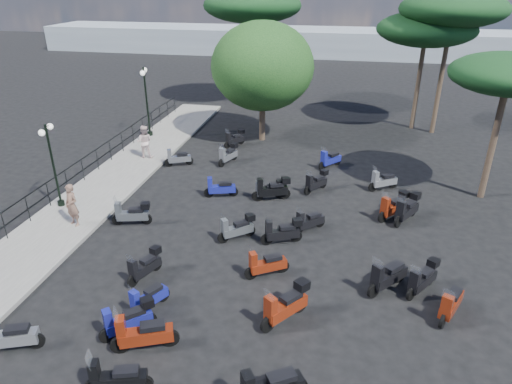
% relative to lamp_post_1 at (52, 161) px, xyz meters
% --- Properties ---
extents(ground, '(120.00, 120.00, 0.00)m').
position_rel_lamp_post_1_xyz_m(ground, '(7.38, -0.88, -2.22)').
color(ground, black).
rests_on(ground, ground).
extents(sidewalk, '(3.00, 30.00, 0.15)m').
position_rel_lamp_post_1_xyz_m(sidewalk, '(0.88, 2.12, -2.14)').
color(sidewalk, slate).
rests_on(sidewalk, ground).
extents(railing, '(0.04, 26.04, 1.10)m').
position_rel_lamp_post_1_xyz_m(railing, '(-0.42, 1.92, -1.32)').
color(railing, black).
rests_on(railing, sidewalk).
extents(lamp_post_1, '(0.42, 1.05, 3.63)m').
position_rel_lamp_post_1_xyz_m(lamp_post_1, '(0.00, 0.00, 0.00)').
color(lamp_post_1, black).
rests_on(lamp_post_1, sidewalk).
extents(lamp_post_2, '(0.56, 1.18, 4.14)m').
position_rel_lamp_post_1_xyz_m(lamp_post_2, '(-0.07, 9.64, 0.29)').
color(lamp_post_2, black).
rests_on(lamp_post_2, sidewalk).
extents(woman, '(0.74, 0.61, 1.73)m').
position_rel_lamp_post_1_xyz_m(woman, '(1.51, -1.39, -1.20)').
color(woman, brown).
rests_on(woman, sidewalk).
extents(pedestrian_far, '(0.96, 0.80, 1.78)m').
position_rel_lamp_post_1_xyz_m(pedestrian_far, '(1.21, 6.09, -1.18)').
color(pedestrian_far, beige).
rests_on(pedestrian_far, sidewalk).
extents(scooter_0, '(1.62, 0.82, 1.35)m').
position_rel_lamp_post_1_xyz_m(scooter_0, '(3.42, -7.73, -1.75)').
color(scooter_0, black).
rests_on(scooter_0, ground).
extents(scooter_1, '(1.31, 1.23, 1.30)m').
position_rel_lamp_post_1_xyz_m(scooter_1, '(6.26, -6.49, -1.73)').
color(scooter_1, black).
rests_on(scooter_1, ground).
extents(scooter_2, '(0.77, 1.45, 1.21)m').
position_rel_lamp_post_1_xyz_m(scooter_2, '(5.62, -3.95, -1.76)').
color(scooter_2, black).
rests_on(scooter_2, ground).
extents(scooter_3, '(1.57, 0.66, 1.27)m').
position_rel_lamp_post_1_xyz_m(scooter_3, '(3.63, -0.69, -1.74)').
color(scooter_3, black).
rests_on(scooter_3, ground).
extents(scooter_4, '(1.40, 0.82, 1.21)m').
position_rel_lamp_post_1_xyz_m(scooter_4, '(3.24, 5.62, -1.80)').
color(scooter_4, black).
rests_on(scooter_4, ground).
extents(scooter_5, '(0.99, 1.28, 1.18)m').
position_rel_lamp_post_1_xyz_m(scooter_5, '(5.44, 9.12, -1.77)').
color(scooter_5, black).
rests_on(scooter_5, ground).
extents(scooter_6, '(1.73, 0.92, 1.45)m').
position_rel_lamp_post_1_xyz_m(scooter_6, '(6.90, -6.96, -1.71)').
color(scooter_6, black).
rests_on(scooter_6, ground).
extents(scooter_7, '(0.86, 1.38, 1.21)m').
position_rel_lamp_post_1_xyz_m(scooter_7, '(6.38, -5.46, -1.80)').
color(scooter_7, black).
rests_on(scooter_7, ground).
extents(scooter_8, '(1.31, 1.10, 1.24)m').
position_rel_lamp_post_1_xyz_m(scooter_8, '(8.03, -0.96, -1.75)').
color(scooter_8, black).
rests_on(scooter_8, ground).
extents(scooter_9, '(1.51, 0.70, 1.24)m').
position_rel_lamp_post_1_xyz_m(scooter_9, '(6.41, 2.46, -1.79)').
color(scooter_9, black).
rests_on(scooter_9, ground).
extents(scooter_10, '(1.40, 0.77, 1.18)m').
position_rel_lamp_post_1_xyz_m(scooter_10, '(8.59, 2.67, -1.77)').
color(scooter_10, black).
rests_on(scooter_10, ground).
extents(scooter_11, '(0.79, 1.53, 1.27)m').
position_rel_lamp_post_1_xyz_m(scooter_11, '(5.74, 6.47, -1.74)').
color(scooter_11, black).
rests_on(scooter_11, ground).
extents(scooter_13, '(1.60, 0.70, 1.30)m').
position_rel_lamp_post_1_xyz_m(scooter_13, '(6.87, -8.42, -1.77)').
color(scooter_13, black).
rests_on(scooter_13, ground).
extents(scooter_14, '(1.41, 0.95, 1.27)m').
position_rel_lamp_post_1_xyz_m(scooter_14, '(9.52, -3.05, -1.78)').
color(scooter_14, black).
rests_on(scooter_14, ground).
extents(scooter_15, '(1.16, 1.09, 1.20)m').
position_rel_lamp_post_1_xyz_m(scooter_15, '(10.64, 0.22, -1.80)').
color(scooter_15, black).
rests_on(scooter_15, ground).
extents(scooter_16, '(1.64, 0.89, 1.38)m').
position_rel_lamp_post_1_xyz_m(scooter_16, '(8.76, 2.63, -1.70)').
color(scooter_16, black).
rests_on(scooter_16, ground).
extents(scooter_18, '(1.28, 1.45, 1.45)m').
position_rel_lamp_post_1_xyz_m(scooter_18, '(13.42, -3.02, -1.71)').
color(scooter_18, black).
rests_on(scooter_18, ground).
extents(scooter_19, '(1.27, 1.54, 1.45)m').
position_rel_lamp_post_1_xyz_m(scooter_19, '(10.47, -5.10, -1.67)').
color(scooter_19, black).
rests_on(scooter_19, ground).
extents(scooter_20, '(1.51, 0.85, 1.28)m').
position_rel_lamp_post_1_xyz_m(scooter_20, '(9.74, -0.89, -1.74)').
color(scooter_20, black).
rests_on(scooter_20, ground).
extents(scooter_21, '(1.02, 1.30, 1.21)m').
position_rel_lamp_post_1_xyz_m(scooter_21, '(10.61, 3.93, -1.76)').
color(scooter_21, black).
rests_on(scooter_21, ground).
extents(scooter_22, '(1.11, 1.30, 1.28)m').
position_rel_lamp_post_1_xyz_m(scooter_22, '(11.08, 6.95, -1.77)').
color(scooter_22, black).
rests_on(scooter_22, ground).
extents(scooter_24, '(0.91, 1.54, 1.33)m').
position_rel_lamp_post_1_xyz_m(scooter_24, '(15.17, -3.98, -1.76)').
color(scooter_24, black).
rests_on(scooter_24, ground).
extents(scooter_25, '(1.08, 1.38, 1.28)m').
position_rel_lamp_post_1_xyz_m(scooter_25, '(14.51, -2.90, -1.74)').
color(scooter_25, black).
rests_on(scooter_25, ground).
extents(scooter_26, '(1.28, 1.39, 1.37)m').
position_rel_lamp_post_1_xyz_m(scooter_26, '(13.95, 1.98, -1.70)').
color(scooter_26, black).
rests_on(scooter_26, ground).
extents(scooter_27, '(1.10, 1.58, 1.41)m').
position_rel_lamp_post_1_xyz_m(scooter_27, '(14.46, 1.79, -1.68)').
color(scooter_27, black).
rests_on(scooter_27, ground).
extents(scooter_28, '(1.38, 0.96, 1.26)m').
position_rel_lamp_post_1_xyz_m(scooter_28, '(13.66, 4.70, -1.78)').
color(scooter_28, black).
rests_on(scooter_28, ground).
extents(broadleaf_tree, '(5.90, 5.90, 6.91)m').
position_rel_lamp_post_1_xyz_m(broadleaf_tree, '(6.79, 10.62, 2.17)').
color(broadleaf_tree, '#38281E').
rests_on(broadleaf_tree, ground).
extents(pine_0, '(5.91, 5.91, 7.20)m').
position_rel_lamp_post_1_xyz_m(pine_0, '(15.99, 14.87, 3.93)').
color(pine_0, '#38281E').
rests_on(pine_0, ground).
extents(pine_1, '(6.06, 6.06, 8.43)m').
position_rel_lamp_post_1_xyz_m(pine_1, '(17.17, 14.16, 5.12)').
color(pine_1, '#38281E').
rests_on(pine_1, ground).
extents(pine_2, '(6.88, 6.88, 8.38)m').
position_rel_lamp_post_1_xyz_m(pine_2, '(4.63, 18.18, 4.94)').
color(pine_2, '#38281E').
rests_on(pine_2, ground).
extents(pine_3, '(4.76, 4.76, 6.36)m').
position_rel_lamp_post_1_xyz_m(pine_3, '(18.02, 4.82, 3.28)').
color(pine_3, '#38281E').
rests_on(pine_3, ground).
extents(distant_hills, '(70.00, 8.00, 3.00)m').
position_rel_lamp_post_1_xyz_m(distant_hills, '(7.38, 44.12, -0.72)').
color(distant_hills, gray).
rests_on(distant_hills, ground).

